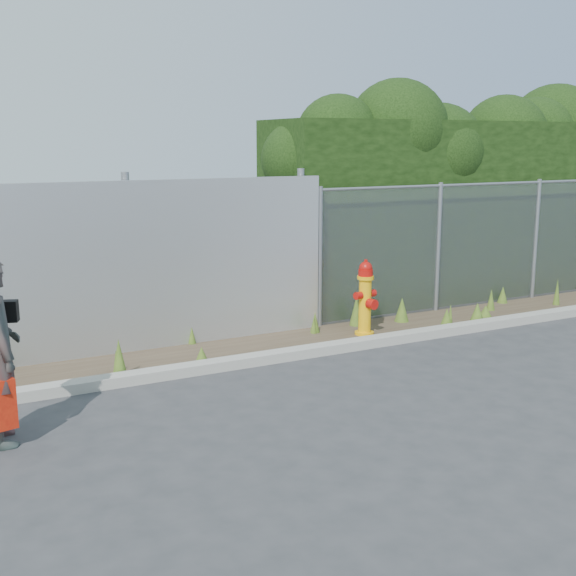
# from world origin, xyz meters

# --- Properties ---
(ground) EXTENTS (80.00, 80.00, 0.00)m
(ground) POSITION_xyz_m (0.00, 0.00, 0.00)
(ground) COLOR #333335
(ground) RESTS_ON ground
(curb) EXTENTS (16.00, 0.22, 0.12)m
(curb) POSITION_xyz_m (0.00, 1.80, 0.06)
(curb) COLOR gray
(curb) RESTS_ON ground
(weed_strip) EXTENTS (16.00, 1.21, 0.53)m
(weed_strip) POSITION_xyz_m (-0.82, 2.46, 0.12)
(weed_strip) COLOR #443627
(weed_strip) RESTS_ON ground
(corrugated_fence) EXTENTS (8.50, 0.21, 2.30)m
(corrugated_fence) POSITION_xyz_m (-3.25, 3.01, 1.10)
(corrugated_fence) COLOR #AEB1B5
(corrugated_fence) RESTS_ON ground
(chainlink_fence) EXTENTS (6.50, 0.07, 2.05)m
(chainlink_fence) POSITION_xyz_m (4.25, 3.00, 1.03)
(chainlink_fence) COLOR gray
(chainlink_fence) RESTS_ON ground
(hedge) EXTENTS (7.57, 2.10, 3.74)m
(hedge) POSITION_xyz_m (4.59, 4.03, 2.03)
(hedge) COLOR black
(hedge) RESTS_ON ground
(fire_hydrant) EXTENTS (0.36, 0.32, 1.08)m
(fire_hydrant) POSITION_xyz_m (1.37, 2.28, 0.52)
(fire_hydrant) COLOR #FFB60D
(fire_hydrant) RESTS_ON ground
(black_shoulder_bag) EXTENTS (0.26, 0.11, 0.20)m
(black_shoulder_bag) POSITION_xyz_m (-3.45, 0.99, 1.16)
(black_shoulder_bag) COLOR black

